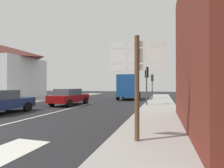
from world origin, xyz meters
TOP-DOWN VIEW (x-y plane):
  - ground_plane at (0.00, 10.00)m, footprint 80.00×80.00m
  - sidewalk_right at (6.51, 8.00)m, footprint 2.65×44.00m
  - sidewalk_left at (-6.51, 8.00)m, footprint 2.65×44.00m
  - lane_centre_stripe at (0.00, 6.00)m, footprint 0.16×12.00m
  - lane_turn_arrow at (2.85, -1.00)m, footprint 1.20×2.20m
  - clapboard_house_left at (-12.43, 12.50)m, footprint 8.98×7.60m
  - sedan_far at (-1.27, 9.46)m, footprint 2.19×4.31m
  - delivery_truck at (2.68, 17.31)m, footprint 2.62×5.07m
  - route_sign_post at (6.05, 0.55)m, footprint 1.66×0.14m
  - traffic_light_far_right at (5.48, 18.95)m, footprint 0.30×0.49m
  - traffic_light_near_right at (5.48, 10.52)m, footprint 0.30×0.49m

SIDE VIEW (x-z plane):
  - ground_plane at x=0.00m, z-range 0.00..0.00m
  - lane_centre_stripe at x=0.00m, z-range 0.00..0.01m
  - lane_turn_arrow at x=2.85m, z-range 0.00..0.01m
  - sidewalk_right at x=6.51m, z-range 0.00..0.14m
  - sidewalk_left at x=-6.51m, z-range 0.00..0.14m
  - sedan_far at x=-1.27m, z-range 0.03..1.50m
  - delivery_truck at x=2.68m, z-range 0.13..3.18m
  - route_sign_post at x=6.05m, z-range 0.40..3.60m
  - traffic_light_far_right at x=5.48m, z-range 0.77..4.00m
  - traffic_light_near_right at x=5.48m, z-range 0.80..4.14m
  - clapboard_house_left at x=-12.43m, z-range 0.03..6.82m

